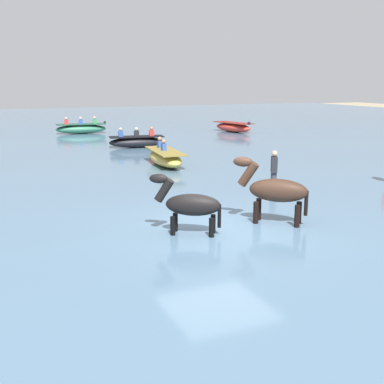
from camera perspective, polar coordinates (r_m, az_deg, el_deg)
The scene contains 9 objects.
ground_plane at distance 11.85m, azimuth 3.10°, elevation -6.43°, with size 120.00×120.00×0.00m, color gray.
water_surface at distance 20.90m, azimuth -9.56°, elevation 2.59°, with size 90.00×90.00×0.43m, color slate.
horse_lead_black at distance 11.18m, azimuth -0.24°, elevation -1.74°, with size 1.58×1.18×1.84m.
horse_trailing_dark_bay at distance 12.18m, azimuth 9.78°, elevation -0.02°, with size 1.62×1.55×2.08m.
boat_far_offshore at distance 34.09m, azimuth 4.88°, elevation 7.65°, with size 1.83×3.48×0.80m.
boat_distant_west at distance 33.76m, azimuth -12.99°, elevation 7.33°, with size 3.48×1.49×1.13m.
boat_mid_outer at distance 26.19m, azimuth -6.56°, elevation 5.95°, with size 3.11×1.49×1.08m.
boat_mid_channel at distance 20.49m, azimuth -3.20°, elevation 4.08°, with size 1.41×3.45×1.11m.
person_spectator_far at distance 16.75m, azimuth 9.66°, elevation 2.28°, with size 0.33×0.38×1.63m.
Camera 1 is at (-5.16, -9.91, 3.95)m, focal length 45.08 mm.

